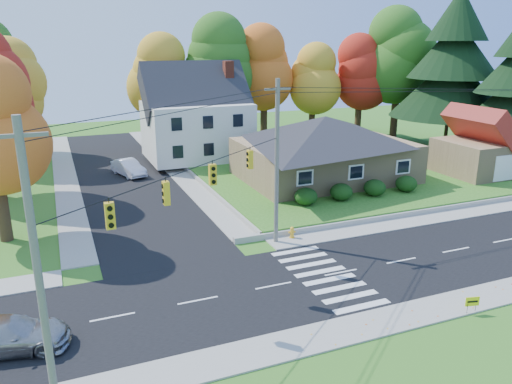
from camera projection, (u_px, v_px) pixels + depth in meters
ground at (341, 273)px, 26.96m from camera, size 120.00×120.00×0.00m
road_main at (341, 273)px, 26.96m from camera, size 90.00×8.00×0.02m
road_cross at (122, 174)px, 47.07m from camera, size 8.00×44.00×0.02m
sidewalk_north at (299, 239)px, 31.37m from camera, size 90.00×2.00×0.08m
sidewalk_south at (400, 317)px, 22.52m from camera, size 90.00×2.00×0.08m
lawn at (342, 163)px, 50.20m from camera, size 30.00×30.00×0.50m
ranch_house at (324, 147)px, 43.08m from camera, size 14.60×10.60×5.40m
colonial_house at (197, 118)px, 50.43m from camera, size 10.40×8.40×9.60m
garage at (483, 148)px, 44.75m from camera, size 7.30×6.30×4.60m
hedge_row at (358, 190)px, 38.03m from camera, size 10.70×1.70×1.27m
traffic_infrastructure at (330, 175)px, 26.61m from camera, size 38.10×10.66×10.00m
tree_lot_0 at (162, 77)px, 53.92m from camera, size 6.72×6.72×12.51m
tree_lot_1 at (218, 64)px, 54.84m from camera, size 7.84×7.84×14.60m
tree_lot_2 at (264, 68)px, 58.09m from camera, size 7.28×7.28×13.56m
tree_lot_3 at (313, 79)px, 59.77m from camera, size 6.16×6.16×11.47m
tree_lot_4 at (361, 73)px, 60.87m from camera, size 6.72×6.72×12.51m
tree_lot_5 at (399, 56)px, 59.99m from camera, size 8.40×8.40×15.64m
conifer_east_a at (453, 67)px, 53.53m from camera, size 12.80×12.80×16.96m
tree_west_2 at (9, 88)px, 46.84m from camera, size 6.72×6.72×12.51m
silver_sedan at (6, 335)px, 19.97m from camera, size 5.16×2.88×1.41m
white_car at (129, 168)px, 46.20m from camera, size 2.85×4.77×1.48m
fire_hydrant at (292, 233)px, 31.51m from camera, size 0.46×0.36×0.80m
yard_sign at (472, 302)px, 22.74m from camera, size 0.67×0.19×0.86m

